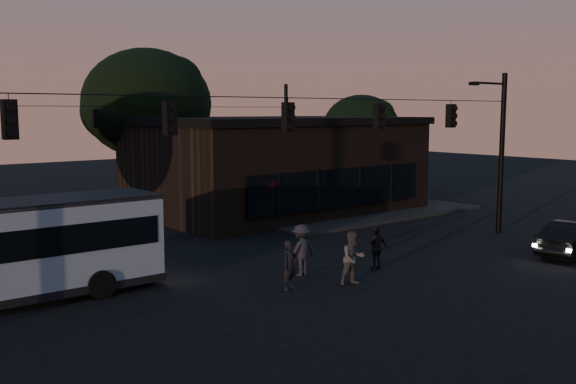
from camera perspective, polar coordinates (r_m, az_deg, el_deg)
ground at (r=19.74m, az=7.51°, el=-9.82°), size 120.00×120.00×0.00m
sidewalk_far_right at (r=37.68m, az=4.43°, el=-1.47°), size 14.00×10.00×0.15m
building at (r=36.89m, az=-1.03°, el=2.48°), size 15.40×10.41×5.40m
tree_behind at (r=39.13m, az=-12.44°, el=7.69°), size 7.60×7.60×9.43m
tree_right at (r=44.34m, az=6.50°, el=5.73°), size 5.20×5.20×6.86m
signal_rig_near at (r=21.83m, az=0.00°, el=3.77°), size 26.24×0.30×7.50m
signal_rig_far at (r=35.66m, az=-16.62°, el=4.42°), size 26.24×0.30×7.50m
car at (r=28.08m, az=24.20°, el=-3.80°), size 4.36×1.80×1.40m
pedestrian_a at (r=20.85m, az=0.17°, el=-6.54°), size 0.64×0.47×1.60m
pedestrian_b at (r=21.52m, az=5.79°, el=-5.88°), size 1.02×0.88×1.79m
pedestrian_c at (r=23.59m, az=7.87°, el=-4.97°), size 0.97×0.45×1.61m
pedestrian_d at (r=22.59m, az=1.20°, el=-5.19°), size 1.20×0.71×1.82m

